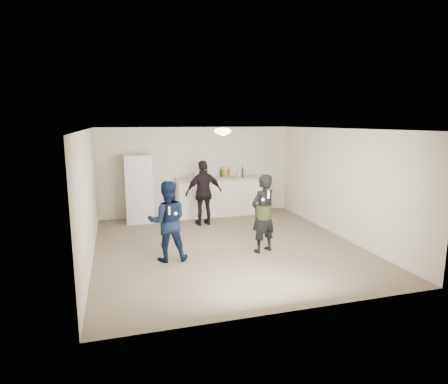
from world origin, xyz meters
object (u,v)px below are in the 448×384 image
object	(u,v)px
fridge	(139,188)
man	(168,221)
spectator	(204,193)
shaker	(193,176)
counter	(223,197)
woman	(263,214)

from	to	relation	value
fridge	man	xyz separation A→B (m)	(0.35, -3.10, -0.12)
man	spectator	size ratio (longest dim) A/B	0.92
shaker	spectator	size ratio (longest dim) A/B	0.10
shaker	fridge	bearing A→B (deg)	-177.43
counter	man	world-z (taller)	man
fridge	shaker	bearing A→B (deg)	2.57
man	woman	xyz separation A→B (m)	(1.94, -0.06, 0.03)
man	woman	bearing A→B (deg)	-176.91
man	woman	world-z (taller)	woman
man	spectator	world-z (taller)	spectator
shaker	spectator	distance (m)	0.94
fridge	man	size ratio (longest dim) A/B	1.15
shaker	man	xyz separation A→B (m)	(-1.15, -3.17, -0.40)
spectator	shaker	bearing A→B (deg)	-90.86
fridge	spectator	world-z (taller)	fridge
spectator	counter	bearing A→B (deg)	-137.68
woman	shaker	bearing A→B (deg)	-97.87
man	spectator	xyz separation A→B (m)	(1.25, 2.29, 0.06)
fridge	counter	bearing A→B (deg)	1.71
man	woman	size ratio (longest dim) A/B	0.97
man	woman	distance (m)	1.94
spectator	woman	bearing A→B (deg)	99.28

